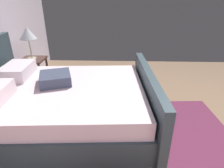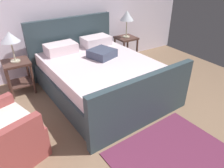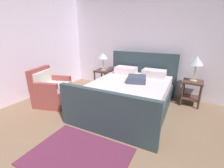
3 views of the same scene
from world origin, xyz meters
TOP-DOWN VIEW (x-y plane):
  - ground_plane at (0.00, 0.00)m, footprint 5.48×6.50m
  - wall_back at (0.00, 3.31)m, footprint 5.60×0.12m
  - bed at (-0.19, 2.00)m, footprint 1.94×2.40m
  - nightstand_right at (1.04, 2.92)m, footprint 0.44×0.44m
  - table_lamp_right at (1.04, 2.92)m, footprint 0.31×0.31m
  - nightstand_left at (-1.41, 2.78)m, footprint 0.44×0.44m
  - table_lamp_left at (-1.41, 2.78)m, footprint 0.31×0.31m
  - area_rug at (-0.19, 0.23)m, footprint 1.48×1.12m

SIDE VIEW (x-z plane):
  - ground_plane at x=0.00m, z-range -0.02..0.00m
  - area_rug at x=-0.19m, z-range 0.00..0.01m
  - bed at x=-0.19m, z-range -0.24..0.94m
  - nightstand_right at x=1.04m, z-range 0.10..0.70m
  - nightstand_left at x=-1.41m, z-range 0.10..0.70m
  - table_lamp_left at x=-1.41m, z-range 0.76..1.27m
  - table_lamp_right at x=1.04m, z-range 0.78..1.37m
  - wall_back at x=0.00m, z-range 0.00..2.75m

